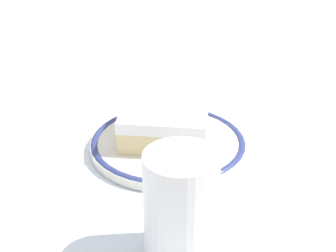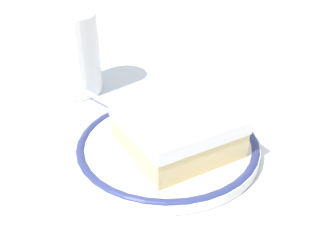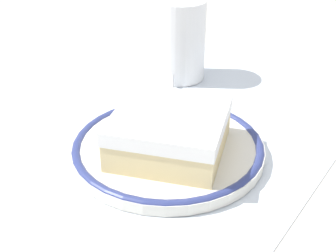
# 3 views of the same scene
# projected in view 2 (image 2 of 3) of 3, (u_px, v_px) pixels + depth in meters

# --- Properties ---
(ground_plane) EXTENTS (2.40, 2.40, 0.00)m
(ground_plane) POSITION_uv_depth(u_px,v_px,m) (140.00, 147.00, 0.43)
(ground_plane) COLOR #B7B2A8
(placemat) EXTENTS (0.55, 0.33, 0.00)m
(placemat) POSITION_uv_depth(u_px,v_px,m) (140.00, 146.00, 0.43)
(placemat) COLOR silver
(placemat) RESTS_ON ground_plane
(plate) EXTENTS (0.19, 0.19, 0.01)m
(plate) POSITION_uv_depth(u_px,v_px,m) (168.00, 146.00, 0.42)
(plate) COLOR silver
(plate) RESTS_ON placemat
(cake_slice) EXTENTS (0.13, 0.13, 0.04)m
(cake_slice) POSITION_uv_depth(u_px,v_px,m) (177.00, 129.00, 0.40)
(cake_slice) COLOR beige
(cake_slice) RESTS_ON plate
(spoon) EXTENTS (0.12, 0.09, 0.01)m
(spoon) POSITION_uv_depth(u_px,v_px,m) (117.00, 107.00, 0.46)
(spoon) COLOR silver
(spoon) RESTS_ON plate
(cup) EXTENTS (0.06, 0.06, 0.10)m
(cup) POSITION_uv_depth(u_px,v_px,m) (75.00, 59.00, 0.51)
(cup) COLOR white
(cup) RESTS_ON placemat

